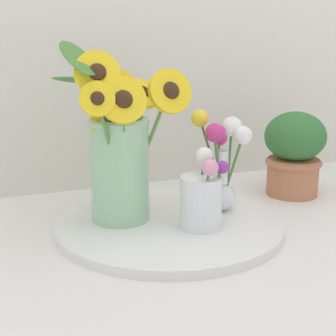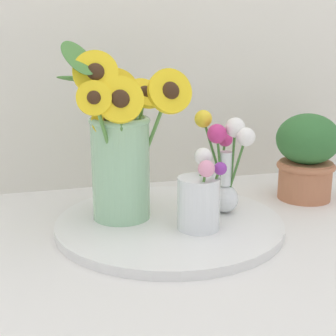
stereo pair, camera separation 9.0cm
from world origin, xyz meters
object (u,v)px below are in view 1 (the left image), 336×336
mason_jar_sunflowers (119,150)px  vase_small_center (202,198)px  potted_plant (294,152)px  serving_tray (168,223)px  vase_bulb_right (222,161)px

mason_jar_sunflowers → vase_small_center: bearing=-36.0°
mason_jar_sunflowers → potted_plant: (0.45, 0.06, -0.05)m
mason_jar_sunflowers → potted_plant: 0.46m
serving_tray → vase_bulb_right: bearing=5.3°
mason_jar_sunflowers → vase_small_center: 0.18m
mason_jar_sunflowers → vase_bulb_right: bearing=-6.1°
serving_tray → vase_bulb_right: size_ratio=2.14×
serving_tray → potted_plant: 0.39m
mason_jar_sunflowers → potted_plant: size_ratio=1.74×
vase_small_center → vase_bulb_right: size_ratio=0.72×
mason_jar_sunflowers → vase_bulb_right: size_ratio=1.68×
vase_small_center → potted_plant: size_ratio=0.75×
vase_bulb_right → potted_plant: vase_bulb_right is taller
serving_tray → vase_bulb_right: (0.12, 0.01, 0.12)m
serving_tray → potted_plant: (0.36, 0.09, 0.10)m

